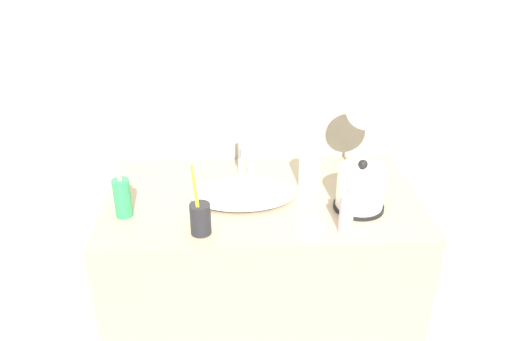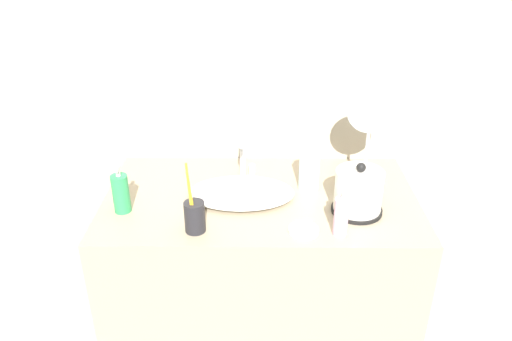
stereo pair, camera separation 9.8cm
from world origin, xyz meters
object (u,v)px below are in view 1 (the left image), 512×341
at_px(faucet, 243,153).
at_px(vanity_mirror, 367,129).
at_px(toothbrush_cup, 200,218).
at_px(electric_kettle, 360,190).
at_px(lotion_bottle, 346,213).
at_px(mouthwash_bottle, 309,166).
at_px(shampoo_bottle, 122,197).

bearing_deg(faucet, vanity_mirror, -9.97).
distance_m(faucet, toothbrush_cup, 0.39).
bearing_deg(electric_kettle, toothbrush_cup, -167.28).
bearing_deg(toothbrush_cup, electric_kettle, 12.72).
distance_m(lotion_bottle, mouthwash_bottle, 0.30).
bearing_deg(toothbrush_cup, shampoo_bottle, 155.92).
height_order(electric_kettle, toothbrush_cup, toothbrush_cup).
bearing_deg(lotion_bottle, electric_kettle, 60.72).
xyz_separation_m(faucet, lotion_bottle, (0.31, -0.38, -0.03)).
relative_size(faucet, shampoo_bottle, 1.05).
bearing_deg(vanity_mirror, toothbrush_cup, -153.22).
height_order(faucet, toothbrush_cup, toothbrush_cup).
relative_size(toothbrush_cup, vanity_mirror, 0.61).
height_order(faucet, vanity_mirror, vanity_mirror).
xyz_separation_m(electric_kettle, toothbrush_cup, (-0.52, -0.12, -0.02)).
xyz_separation_m(faucet, electric_kettle, (0.38, -0.25, -0.03)).
relative_size(faucet, vanity_mirror, 0.47).
distance_m(toothbrush_cup, shampoo_bottle, 0.28).
bearing_deg(shampoo_bottle, vanity_mirror, 11.99).
distance_m(shampoo_bottle, mouthwash_bottle, 0.65).
relative_size(lotion_bottle, shampoo_bottle, 0.96).
relative_size(toothbrush_cup, lotion_bottle, 1.43).
bearing_deg(shampoo_bottle, toothbrush_cup, -24.08).
xyz_separation_m(lotion_bottle, mouthwash_bottle, (-0.07, 0.29, 0.02)).
xyz_separation_m(toothbrush_cup, lotion_bottle, (0.45, -0.01, 0.01)).
bearing_deg(faucet, shampoo_bottle, -147.50).
height_order(toothbrush_cup, vanity_mirror, vanity_mirror).
height_order(shampoo_bottle, vanity_mirror, vanity_mirror).
height_order(toothbrush_cup, shampoo_bottle, toothbrush_cup).
height_order(lotion_bottle, vanity_mirror, vanity_mirror).
distance_m(electric_kettle, shampoo_bottle, 0.78).
height_order(electric_kettle, shampoo_bottle, electric_kettle).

